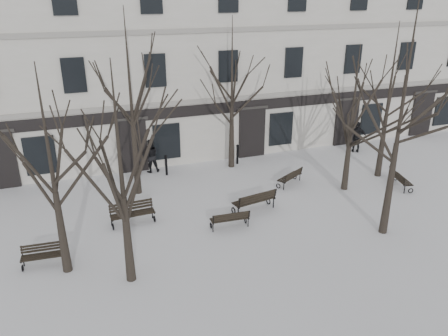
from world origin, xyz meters
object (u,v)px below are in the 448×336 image
tree_3 (354,103)px  bench_4 (291,177)px  tree_2 (404,94)px  bench_1 (230,219)px  tree_1 (119,152)px  bench_0 (44,254)px  bench_5 (400,179)px  tree_0 (48,149)px  bench_3 (132,213)px  bench_2 (255,200)px

tree_3 → bench_4: (-2.32, 1.36, -3.95)m
tree_2 → bench_1: 8.24m
tree_1 → tree_3: tree_1 is taller
bench_0 → tree_3: bearing=11.8°
tree_1 → bench_5: 14.88m
tree_0 → tree_1: (2.05, -1.29, 0.11)m
tree_2 → tree_3: size_ratio=1.31×
tree_0 → tree_3: size_ratio=1.04×
bench_5 → bench_4: bearing=81.6°
tree_1 → tree_3: bearing=19.0°
tree_1 → bench_3: (0.67, 3.91, -4.17)m
tree_2 → tree_3: bearing=77.1°
bench_0 → bench_5: bearing=8.1°
tree_0 → bench_5: tree_0 is taller
bench_2 → bench_5: (7.93, -0.03, -0.10)m
tree_1 → bench_1: (4.42, 2.12, -4.23)m
tree_0 → bench_5: bearing=6.5°
tree_2 → bench_4: 7.77m
bench_2 → bench_4: 3.54m
tree_1 → tree_3: 11.82m
tree_2 → bench_4: (-1.37, 5.50, -5.31)m
bench_5 → bench_3: bearing=100.6°
tree_0 → bench_1: (6.47, 0.83, -4.12)m
tree_2 → bench_3: (-9.56, 4.21, -5.25)m
bench_3 → bench_4: size_ratio=1.13×
bench_0 → bench_1: size_ratio=0.98×
tree_3 → bench_0: bearing=-172.2°
tree_2 → bench_1: bearing=157.4°
tree_2 → bench_0: size_ratio=5.69×
tree_0 → bench_0: tree_0 is taller
tree_3 → bench_3: bearing=179.6°
tree_1 → bench_1: tree_1 is taller
tree_3 → bench_1: bearing=-165.7°
tree_1 → bench_5: tree_1 is taller
tree_1 → bench_0: tree_1 is taller
bench_1 → tree_0: bearing=10.6°
bench_2 → bench_5: 7.94m
bench_2 → bench_5: size_ratio=1.20×
tree_2 → bench_0: bearing=170.3°
tree_3 → bench_5: (2.74, -0.72, -3.94)m
tree_2 → bench_2: (-4.25, 3.45, -5.21)m
tree_0 → tree_2: tree_2 is taller
bench_2 → bench_3: 5.37m
tree_0 → tree_3: bearing=10.9°
tree_0 → bench_4: tree_0 is taller
bench_1 → bench_2: 1.87m
tree_0 → bench_5: (15.97, 1.83, -4.11)m
bench_0 → bench_2: (8.76, 1.22, 0.11)m
bench_0 → tree_1: bearing=-30.8°
tree_3 → bench_4: tree_3 is taller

